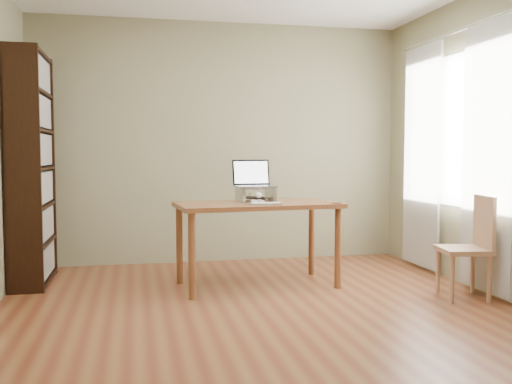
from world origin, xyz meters
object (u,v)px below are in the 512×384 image
object	(u,v)px
desk	(257,213)
keyboard	(266,204)
bookshelf	(32,169)
laptop	(254,180)
chair	(471,244)
cat	(251,194)

from	to	relation	value
desk	keyboard	xyz separation A→B (m)	(0.02, -0.22, 0.11)
bookshelf	desk	world-z (taller)	bookshelf
bookshelf	laptop	bearing A→B (deg)	-11.66
chair	bookshelf	bearing A→B (deg)	168.66
laptop	chair	world-z (taller)	laptop
bookshelf	chair	xyz separation A→B (m)	(3.60, -1.33, -0.60)
desk	cat	distance (m)	0.20
cat	keyboard	bearing A→B (deg)	-87.93
keyboard	laptop	bearing A→B (deg)	96.81
laptop	keyboard	size ratio (longest dim) A/B	1.36
laptop	chair	distance (m)	1.93
desk	keyboard	world-z (taller)	keyboard
desk	cat	world-z (taller)	cat
keyboard	chair	distance (m)	1.72
laptop	cat	size ratio (longest dim) A/B	0.76
desk	chair	xyz separation A→B (m)	(1.62, -0.78, -0.20)
bookshelf	chair	distance (m)	3.88
keyboard	cat	size ratio (longest dim) A/B	0.56
cat	chair	world-z (taller)	cat
desk	keyboard	size ratio (longest dim) A/B	5.43
desk	chair	distance (m)	1.81
cat	chair	xyz separation A→B (m)	(1.66, -0.89, -0.37)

